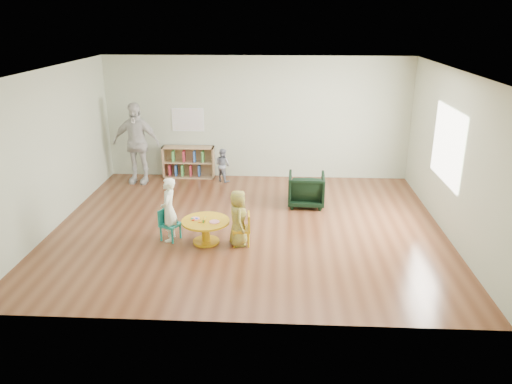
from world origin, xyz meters
The scene contains 11 objects.
room centered at (0.01, 0.00, 1.89)m, with size 7.10×7.00×2.80m.
activity_table centered at (-0.67, -0.70, 0.28)m, with size 0.81×0.81×0.45m.
kid_chair_left centered at (-1.33, -0.60, 0.30)m, with size 0.39×0.39×0.55m.
kid_chair_right centered at (-0.03, -0.74, 0.30)m, with size 0.33×0.33×0.55m.
bookshelf centered at (-1.61, 2.86, 0.37)m, with size 1.20×0.30×0.75m.
alphabet_poster centered at (-1.60, 2.98, 1.35)m, with size 0.74×0.01×0.54m.
armchair centered at (1.09, 1.15, 0.33)m, with size 0.71×0.73×0.67m, color black.
child_left centered at (-1.30, -0.62, 0.56)m, with size 0.41×0.27×1.11m, color white.
child_right centered at (-0.11, -0.75, 0.48)m, with size 0.47×0.31×0.96m, color yellow.
toddler centered at (-0.77, 2.59, 0.39)m, with size 0.38×0.29×0.77m, color #1B2845.
adult_caretaker centered at (-2.69, 2.41, 0.92)m, with size 1.08×0.45×1.84m, color silver.
Camera 1 is at (0.59, -8.35, 3.69)m, focal length 35.00 mm.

